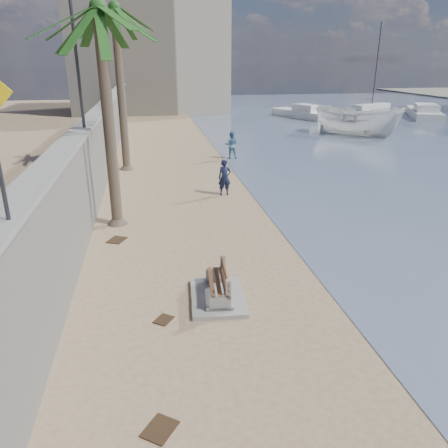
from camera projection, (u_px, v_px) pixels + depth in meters
ground_plane at (318, 422)px, 7.78m from camera, size 140.00×140.00×0.00m
seawall at (104, 140)px, 24.79m from camera, size 0.45×70.00×3.50m
wall_cap at (101, 108)px, 24.15m from camera, size 0.80×70.00×0.12m
end_building at (149, 51)px, 52.94m from camera, size 18.00×12.00×14.00m
bench_far at (218, 286)px, 11.64m from camera, size 1.56×2.17×0.87m
palm_mid at (98, 11)px, 14.47m from camera, size 5.00×5.00×8.57m
palm_back at (114, 10)px, 22.66m from camera, size 5.00×5.00×9.51m
streetlight at (75, 42)px, 15.70m from camera, size 0.28×0.28×5.12m
person_a at (225, 175)px, 20.48m from camera, size 0.72×0.51×1.94m
person_b at (231, 144)px, 28.14m from camera, size 1.09×0.94×1.94m
boat_cruiser at (357, 120)px, 36.75m from camera, size 4.15×4.16×3.41m
yacht_near at (424, 114)px, 48.86m from camera, size 6.61×10.01×1.50m
yacht_far at (301, 115)px, 48.24m from camera, size 4.93×7.83×1.50m
sailboat_west at (372, 106)px, 57.14m from camera, size 6.02×3.97×10.50m
debris_b at (160, 429)px, 7.61m from camera, size 0.72×0.75×0.03m
debris_c at (117, 240)px, 15.58m from camera, size 0.76×0.82×0.03m
debris_d at (164, 320)px, 10.80m from camera, size 0.56×0.59×0.03m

